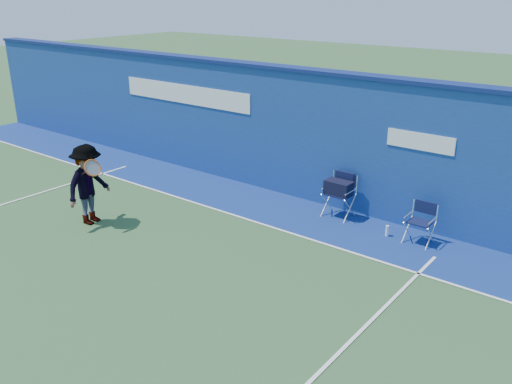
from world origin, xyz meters
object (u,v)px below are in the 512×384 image
Objects in this scene: tennis_player at (88,184)px; directors_chair_right at (419,231)px; directors_chair_left at (339,199)px; water_bottle at (387,231)px.

directors_chair_right is at bearing 29.49° from tennis_player.
water_bottle is at bearing -12.57° from directors_chair_left.
tennis_player reaches higher than directors_chair_left.
water_bottle is (-0.62, -0.10, -0.14)m from directors_chair_right.
directors_chair_left is at bearing 174.45° from directors_chair_right.
directors_chair_right is 0.47× the size of tennis_player.
tennis_player is (-5.37, -3.28, 0.76)m from water_bottle.
directors_chair_left is at bearing 41.43° from tennis_player.
tennis_player reaches higher than directors_chair_right.
water_bottle is (1.32, -0.29, -0.30)m from directors_chair_left.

